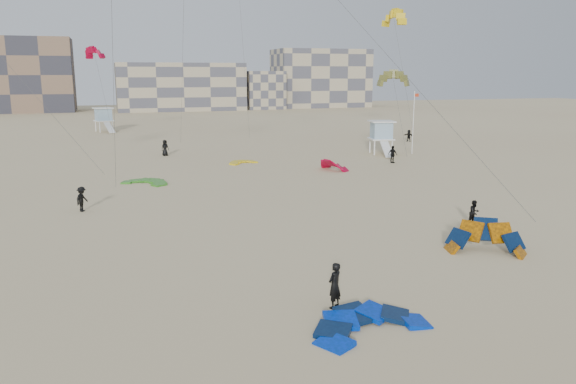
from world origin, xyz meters
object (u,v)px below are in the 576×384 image
object	(u,v)px
kite_ground_blue	(369,329)
kite_ground_orange	(485,252)
kitesurfer_main	(335,285)
lifeguard_tower_near	(381,137)

from	to	relation	value
kite_ground_blue	kite_ground_orange	bearing A→B (deg)	21.76
kite_ground_blue	kitesurfer_main	xyz separation A→B (m)	(-0.48, 2.20, 0.95)
kite_ground_blue	kitesurfer_main	world-z (taller)	kitesurfer_main
kite_ground_blue	lifeguard_tower_near	size ratio (longest dim) A/B	0.78
kitesurfer_main	lifeguard_tower_near	xyz separation A→B (m)	(22.39, 39.87, 0.99)
kite_ground_blue	kite_ground_orange	xyz separation A→B (m)	(9.96, 6.46, 0.00)
kite_ground_blue	kitesurfer_main	bearing A→B (deg)	91.02
kite_ground_blue	kite_ground_orange	distance (m)	11.87
lifeguard_tower_near	kitesurfer_main	bearing A→B (deg)	-107.84
kite_ground_orange	kite_ground_blue	bearing A→B (deg)	-114.67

